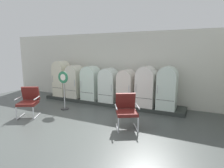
{
  "coord_description": "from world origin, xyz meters",
  "views": [
    {
      "loc": [
        3.51,
        -3.89,
        2.19
      ],
      "look_at": [
        0.28,
        2.75,
        0.91
      ],
      "focal_mm": 30.33,
      "sensor_mm": 36.0,
      "label": 1
    }
  ],
  "objects_px": {
    "armchair_left": "(29,100)",
    "armchair_right": "(126,109)",
    "sign_stand": "(64,91)",
    "refrigerator_0": "(61,77)",
    "refrigerator_1": "(75,80)",
    "refrigerator_6": "(167,87)",
    "refrigerator_3": "(108,84)",
    "refrigerator_5": "(146,85)",
    "refrigerator_2": "(91,82)",
    "refrigerator_4": "(126,86)"
  },
  "relations": [
    {
      "from": "refrigerator_0",
      "to": "refrigerator_6",
      "type": "xyz_separation_m",
      "value": [
        4.8,
        -0.01,
        -0.05
      ]
    },
    {
      "from": "refrigerator_0",
      "to": "sign_stand",
      "type": "distance_m",
      "value": 1.8
    },
    {
      "from": "armchair_left",
      "to": "sign_stand",
      "type": "distance_m",
      "value": 1.27
    },
    {
      "from": "refrigerator_4",
      "to": "sign_stand",
      "type": "distance_m",
      "value": 2.41
    },
    {
      "from": "refrigerator_0",
      "to": "refrigerator_5",
      "type": "xyz_separation_m",
      "value": [
        4.03,
        -0.0,
        -0.06
      ]
    },
    {
      "from": "refrigerator_3",
      "to": "refrigerator_6",
      "type": "bearing_deg",
      "value": 0.18
    },
    {
      "from": "refrigerator_4",
      "to": "armchair_left",
      "type": "height_order",
      "value": "refrigerator_4"
    },
    {
      "from": "refrigerator_0",
      "to": "refrigerator_4",
      "type": "bearing_deg",
      "value": 0.36
    },
    {
      "from": "refrigerator_2",
      "to": "armchair_right",
      "type": "xyz_separation_m",
      "value": [
        2.4,
        -1.9,
        -0.34
      ]
    },
    {
      "from": "armchair_left",
      "to": "armchair_right",
      "type": "bearing_deg",
      "value": 8.87
    },
    {
      "from": "refrigerator_1",
      "to": "armchair_right",
      "type": "bearing_deg",
      "value": -30.36
    },
    {
      "from": "refrigerator_1",
      "to": "refrigerator_4",
      "type": "bearing_deg",
      "value": 0.27
    },
    {
      "from": "armchair_left",
      "to": "sign_stand",
      "type": "xyz_separation_m",
      "value": [
        0.57,
        1.12,
        0.15
      ]
    },
    {
      "from": "armchair_right",
      "to": "sign_stand",
      "type": "height_order",
      "value": "sign_stand"
    },
    {
      "from": "refrigerator_3",
      "to": "sign_stand",
      "type": "relative_size",
      "value": 0.95
    },
    {
      "from": "refrigerator_0",
      "to": "armchair_left",
      "type": "bearing_deg",
      "value": -75.04
    },
    {
      "from": "refrigerator_6",
      "to": "refrigerator_1",
      "type": "bearing_deg",
      "value": 179.74
    },
    {
      "from": "refrigerator_4",
      "to": "armchair_right",
      "type": "xyz_separation_m",
      "value": [
        0.77,
        -1.91,
        -0.31
      ]
    },
    {
      "from": "refrigerator_6",
      "to": "refrigerator_3",
      "type": "bearing_deg",
      "value": -179.82
    },
    {
      "from": "refrigerator_1",
      "to": "refrigerator_2",
      "type": "xyz_separation_m",
      "value": [
        0.85,
        -0.0,
        -0.01
      ]
    },
    {
      "from": "refrigerator_1",
      "to": "armchair_left",
      "type": "xyz_separation_m",
      "value": [
        -0.1,
        -2.43,
        -0.36
      ]
    },
    {
      "from": "refrigerator_1",
      "to": "refrigerator_6",
      "type": "bearing_deg",
      "value": -0.26
    },
    {
      "from": "refrigerator_1",
      "to": "armchair_left",
      "type": "height_order",
      "value": "refrigerator_1"
    },
    {
      "from": "armchair_right",
      "to": "sign_stand",
      "type": "bearing_deg",
      "value": 167.82
    },
    {
      "from": "refrigerator_5",
      "to": "armchair_right",
      "type": "bearing_deg",
      "value": -90.8
    },
    {
      "from": "refrigerator_5",
      "to": "refrigerator_6",
      "type": "bearing_deg",
      "value": -0.41
    },
    {
      "from": "refrigerator_2",
      "to": "refrigerator_1",
      "type": "bearing_deg",
      "value": 179.85
    },
    {
      "from": "armchair_left",
      "to": "armchair_right",
      "type": "xyz_separation_m",
      "value": [
        3.35,
        0.52,
        0.0
      ]
    },
    {
      "from": "refrigerator_3",
      "to": "refrigerator_5",
      "type": "bearing_deg",
      "value": 0.47
    },
    {
      "from": "armchair_left",
      "to": "sign_stand",
      "type": "height_order",
      "value": "sign_stand"
    },
    {
      "from": "refrigerator_1",
      "to": "refrigerator_2",
      "type": "distance_m",
      "value": 0.85
    },
    {
      "from": "refrigerator_4",
      "to": "refrigerator_6",
      "type": "relative_size",
      "value": 0.88
    },
    {
      "from": "refrigerator_4",
      "to": "armchair_right",
      "type": "relative_size",
      "value": 1.37
    },
    {
      "from": "refrigerator_6",
      "to": "sign_stand",
      "type": "height_order",
      "value": "refrigerator_6"
    },
    {
      "from": "refrigerator_6",
      "to": "armchair_right",
      "type": "xyz_separation_m",
      "value": [
        -0.8,
        -1.88,
        -0.4
      ]
    },
    {
      "from": "refrigerator_3",
      "to": "armchair_right",
      "type": "relative_size",
      "value": 1.4
    },
    {
      "from": "refrigerator_1",
      "to": "refrigerator_4",
      "type": "height_order",
      "value": "refrigerator_1"
    },
    {
      "from": "refrigerator_2",
      "to": "refrigerator_3",
      "type": "relative_size",
      "value": 1.04
    },
    {
      "from": "refrigerator_5",
      "to": "refrigerator_3",
      "type": "bearing_deg",
      "value": -179.53
    },
    {
      "from": "refrigerator_5",
      "to": "armchair_left",
      "type": "relative_size",
      "value": 1.53
    },
    {
      "from": "refrigerator_6",
      "to": "armchair_left",
      "type": "distance_m",
      "value": 4.82
    },
    {
      "from": "refrigerator_5",
      "to": "sign_stand",
      "type": "xyz_separation_m",
      "value": [
        -2.81,
        -1.29,
        -0.23
      ]
    },
    {
      "from": "refrigerator_1",
      "to": "refrigerator_6",
      "type": "distance_m",
      "value": 4.05
    },
    {
      "from": "refrigerator_3",
      "to": "armchair_right",
      "type": "xyz_separation_m",
      "value": [
        1.54,
        -1.88,
        -0.31
      ]
    },
    {
      "from": "refrigerator_5",
      "to": "refrigerator_2",
      "type": "bearing_deg",
      "value": 179.75
    },
    {
      "from": "refrigerator_4",
      "to": "refrigerator_5",
      "type": "height_order",
      "value": "refrigerator_5"
    },
    {
      "from": "armchair_right",
      "to": "refrigerator_6",
      "type": "bearing_deg",
      "value": 66.96
    },
    {
      "from": "refrigerator_2",
      "to": "sign_stand",
      "type": "bearing_deg",
      "value": -106.2
    },
    {
      "from": "refrigerator_3",
      "to": "armchair_right",
      "type": "distance_m",
      "value": 2.45
    },
    {
      "from": "refrigerator_3",
      "to": "sign_stand",
      "type": "distance_m",
      "value": 1.79
    }
  ]
}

